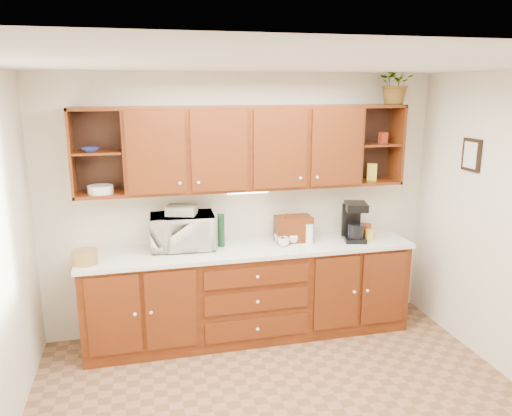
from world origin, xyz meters
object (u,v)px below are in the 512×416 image
microwave (182,231)px  potted_plant (396,82)px  coffee_maker (354,222)px  bread_box (293,229)px

microwave → potted_plant: size_ratio=1.41×
coffee_maker → potted_plant: (0.43, 0.12, 1.38)m
bread_box → potted_plant: size_ratio=0.84×
coffee_maker → potted_plant: potted_plant is taller
bread_box → microwave: bearing=-179.3°
microwave → coffee_maker: coffee_maker is taller
microwave → coffee_maker: (1.72, -0.15, 0.02)m
microwave → coffee_maker: bearing=-2.5°
microwave → bread_box: microwave is taller
microwave → coffee_maker: 1.73m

